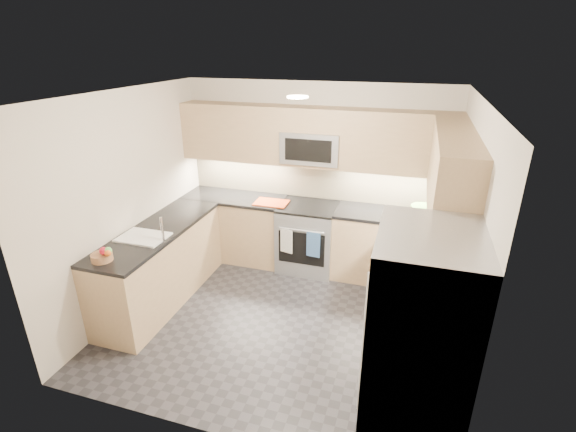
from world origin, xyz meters
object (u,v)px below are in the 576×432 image
at_px(gas_range, 308,238).
at_px(utensil_bowl, 423,213).
at_px(microwave, 312,147).
at_px(cutting_board, 271,203).
at_px(refrigerator, 417,345).
at_px(fruit_basket, 102,257).

distance_m(gas_range, utensil_bowl, 1.56).
relative_size(microwave, cutting_board, 1.71).
height_order(gas_range, microwave, microwave).
xyz_separation_m(microwave, refrigerator, (1.45, -2.55, -0.80)).
distance_m(microwave, utensil_bowl, 1.61).
height_order(utensil_bowl, cutting_board, utensil_bowl).
height_order(gas_range, refrigerator, refrigerator).
bearing_deg(gas_range, microwave, 90.00).
bearing_deg(utensil_bowl, cutting_board, -179.26).
xyz_separation_m(cutting_board, fruit_basket, (-1.08, -2.01, 0.03)).
xyz_separation_m(microwave, utensil_bowl, (1.45, -0.18, -0.68)).
bearing_deg(fruit_basket, cutting_board, 61.76).
distance_m(cutting_board, fruit_basket, 2.28).
bearing_deg(utensil_bowl, microwave, 172.98).
bearing_deg(fruit_basket, refrigerator, -6.33).
bearing_deg(gas_range, cutting_board, -170.96).
bearing_deg(refrigerator, microwave, 119.62).
distance_m(utensil_bowl, cutting_board, 1.95).
bearing_deg(gas_range, fruit_basket, -127.05).
bearing_deg(microwave, gas_range, -90.00).
xyz_separation_m(refrigerator, utensil_bowl, (0.00, 2.37, 0.12)).
height_order(utensil_bowl, fruit_basket, utensil_bowl).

